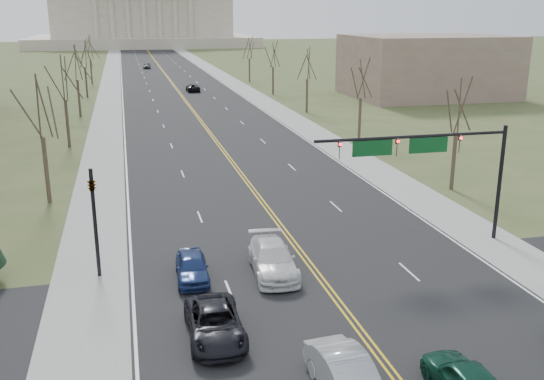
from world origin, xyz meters
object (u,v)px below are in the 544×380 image
car_sb_outer_lead (215,323)px  car_far_sb (147,66)px  signal_left (94,211)px  car_sb_outer_second (192,267)px  signal_mast (427,153)px  car_sb_inner_lead (348,377)px  car_sb_inner_second (273,259)px  car_far_nb (193,88)px

car_sb_outer_lead → car_far_sb: car_far_sb is taller
signal_left → car_sb_outer_second: (4.82, -1.64, -2.99)m
car_sb_outer_lead → car_far_sb: size_ratio=1.16×
signal_left → signal_mast: bearing=-0.0°
car_sb_inner_lead → car_sb_inner_second: bearing=85.6°
signal_mast → car_far_sb: signal_mast is taller
signal_left → car_sb_inner_lead: 16.41m
car_far_nb → car_sb_outer_second: bearing=83.8°
car_far_nb → car_sb_inner_lead: bearing=87.3°
signal_mast → car_sb_outer_lead: size_ratio=2.37×
signal_mast → car_sb_inner_second: size_ratio=2.17×
car_sb_outer_second → car_far_nb: bearing=86.0°
car_sb_inner_second → car_sb_outer_second: (-4.36, 0.20, -0.10)m
car_sb_outer_lead → car_sb_inner_second: bearing=57.2°
car_sb_inner_second → car_sb_outer_second: bearing=-178.7°
signal_mast → car_far_sb: size_ratio=2.75×
car_far_sb → signal_mast: bearing=-81.3°
signal_left → car_sb_outer_second: size_ratio=1.44×
signal_mast → car_sb_inner_lead: 17.17m
signal_left → car_sb_inner_lead: (9.22, -13.27, -2.90)m
signal_left → car_far_sb: signal_left is taller
signal_mast → car_sb_outer_lead: signal_mast is taller
signal_left → car_sb_inner_second: (9.19, -1.85, -2.89)m
car_sb_outer_lead → car_far_nb: bearing=85.0°
car_sb_inner_lead → car_sb_outer_second: size_ratio=1.17×
car_sb_outer_lead → car_far_sb: bearing=89.7°
car_sb_inner_second → signal_mast: bearing=14.7°
signal_left → car_sb_outer_lead: (5.10, -7.96, -2.99)m
signal_mast → signal_left: (-18.95, 0.00, -2.05)m
car_sb_inner_second → car_far_sb: bearing=94.5°
signal_left → car_sb_outer_lead: signal_left is taller
signal_mast → car_sb_inner_lead: bearing=-126.2°
signal_mast → car_sb_outer_lead: 16.74m
signal_mast → car_sb_inner_second: 11.09m
signal_left → car_sb_inner_second: bearing=-11.4°
car_far_nb → car_far_sb: car_far_sb is taller
car_sb_outer_lead → car_sb_inner_second: (4.08, 6.11, 0.10)m
signal_left → car_sb_inner_lead: size_ratio=1.23×
signal_left → car_far_nb: (14.04, 78.06, -3.03)m
signal_mast → car_sb_inner_lead: size_ratio=2.48×
car_sb_outer_second → car_far_nb: size_ratio=0.86×
signal_mast → signal_left: size_ratio=2.02×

